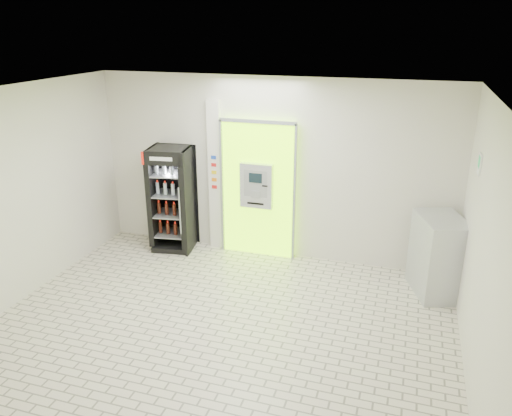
% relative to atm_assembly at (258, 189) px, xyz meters
% --- Properties ---
extents(ground, '(6.00, 6.00, 0.00)m').
position_rel_atm_assembly_xyz_m(ground, '(0.20, -2.41, -1.17)').
color(ground, beige).
rests_on(ground, ground).
extents(room_shell, '(6.00, 6.00, 6.00)m').
position_rel_atm_assembly_xyz_m(room_shell, '(0.20, -2.41, 0.67)').
color(room_shell, beige).
rests_on(room_shell, ground).
extents(atm_assembly, '(1.30, 0.24, 2.33)m').
position_rel_atm_assembly_xyz_m(atm_assembly, '(0.00, 0.00, 0.00)').
color(atm_assembly, '#95FF04').
rests_on(atm_assembly, ground).
extents(pillar, '(0.22, 0.11, 2.60)m').
position_rel_atm_assembly_xyz_m(pillar, '(-0.78, 0.04, 0.13)').
color(pillar, silver).
rests_on(pillar, ground).
extents(beverage_cooler, '(0.77, 0.72, 1.82)m').
position_rel_atm_assembly_xyz_m(beverage_cooler, '(-1.48, -0.22, -0.30)').
color(beverage_cooler, black).
rests_on(beverage_cooler, ground).
extents(steel_cabinet, '(0.86, 1.03, 1.18)m').
position_rel_atm_assembly_xyz_m(steel_cabinet, '(2.90, -0.51, -0.58)').
color(steel_cabinet, '#B3B6BB').
rests_on(steel_cabinet, ground).
extents(exit_sign, '(0.02, 0.22, 0.26)m').
position_rel_atm_assembly_xyz_m(exit_sign, '(3.19, -1.01, 0.95)').
color(exit_sign, white).
rests_on(exit_sign, room_shell).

